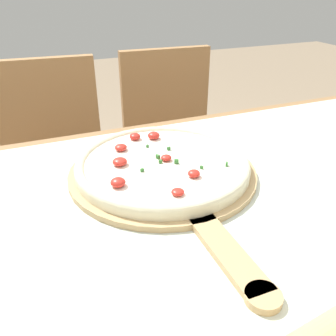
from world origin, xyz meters
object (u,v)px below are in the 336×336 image
pizza_peel (166,176)px  pizza (162,164)px  chair_right (172,142)px  chair_left (56,162)px

pizza_peel → pizza: pizza is taller
pizza → chair_right: (0.31, 0.67, -0.29)m
pizza → chair_left: bearing=104.8°
pizza → chair_left: (-0.18, 0.67, -0.29)m
chair_left → chair_right: 0.49m
pizza → chair_right: chair_right is taller
pizza → chair_right: bearing=65.5°
pizza_peel → chair_right: (0.31, 0.69, -0.27)m
chair_left → chair_right: bearing=4.1°
pizza_peel → chair_left: 0.77m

